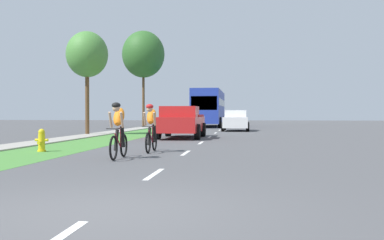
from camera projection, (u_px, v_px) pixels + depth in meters
The scene contains 12 objects.
ground_plane at pixel (211, 136), 25.70m from camera, with size 120.00×120.00×0.00m, color #4C4C4F.
grass_verge at pixel (128, 135), 26.26m from camera, with size 2.76×70.00×0.01m, color #478438.
sidewalk_concrete at pixel (93, 135), 26.50m from camera, with size 1.45×70.00×0.10m, color #9E998E.
lane_markings_center at pixel (216, 133), 29.67m from camera, with size 0.12×52.71×0.01m.
fire_hydrant_yellow at pixel (42, 141), 15.00m from camera, with size 0.44×0.38×0.76m.
cyclist_lead at pixel (118, 130), 12.62m from camera, with size 0.42×1.72×1.58m.
cyclist_trailing at pixel (151, 128), 14.82m from camera, with size 0.42×1.72×1.58m.
pickup_red at pixel (181, 122), 23.42m from camera, with size 2.22×5.10×1.64m.
sedan_white at pixel (236, 120), 33.27m from camera, with size 1.98×4.30×1.52m.
bus_blue at pixel (209, 106), 44.26m from camera, with size 2.78×11.60×3.48m.
street_tree_near at pixel (87, 55), 27.00m from camera, with size 2.49×2.49×6.20m.
street_tree_far at pixel (143, 54), 43.20m from camera, with size 4.06×4.06×9.20m.
Camera 1 is at (1.87, -5.64, 1.27)m, focal length 42.20 mm.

